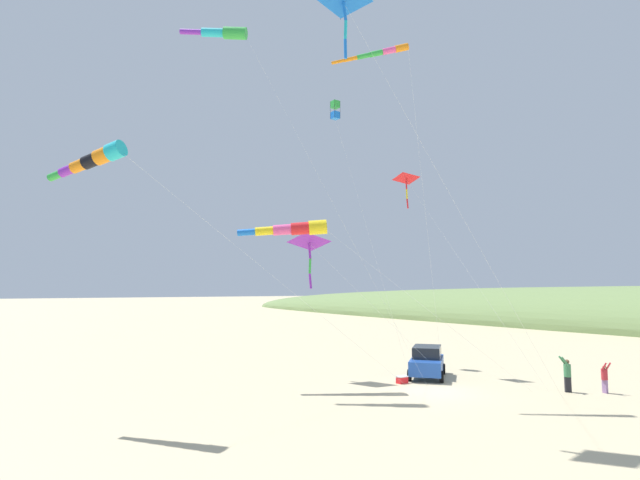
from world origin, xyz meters
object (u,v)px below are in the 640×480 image
person_child_green_jacket (605,376)px  kite_windsock_striped_overhead (381,53)px  kite_windsock_teal_far_right (223,33)px  kite_windsock_long_streamer_left (95,159)px  kite_delta_red_high_left (309,243)px  parked_car (427,361)px  person_adult_flyer (567,373)px  kite_delta_rainbow_low_near (343,2)px  kite_windsock_blue_topmost (295,229)px  kite_delta_orange_high_right (407,179)px  cooler_box (402,380)px  kite_box_white_trailing (335,110)px

person_child_green_jacket → kite_windsock_striped_overhead: 21.14m
kite_windsock_teal_far_right → kite_windsock_long_streamer_left: (7.86, 5.04, -10.24)m
person_child_green_jacket → kite_delta_red_high_left: kite_delta_red_high_left is taller
parked_car → kite_delta_red_high_left: size_ratio=0.50×
person_adult_flyer → person_child_green_jacket: 1.85m
kite_delta_rainbow_low_near → kite_windsock_teal_far_right: kite_windsock_teal_far_right is taller
person_child_green_jacket → kite_delta_rainbow_low_near: kite_delta_rainbow_low_near is taller
kite_windsock_blue_topmost → kite_delta_rainbow_low_near: bearing=74.9°
kite_windsock_striped_overhead → kite_delta_orange_high_right: 9.14m
kite_delta_rainbow_low_near → kite_windsock_blue_topmost: kite_delta_rainbow_low_near is taller
cooler_box → kite_windsock_blue_topmost: (5.49, -2.92, 8.65)m
kite_windsock_striped_overhead → kite_windsock_teal_far_right: 10.03m
kite_box_white_trailing → parked_car: bearing=90.5°
parked_car → kite_box_white_trailing: (0.08, -9.33, 18.78)m
cooler_box → kite_box_white_trailing: kite_box_white_trailing is taller
kite_windsock_striped_overhead → kite_box_white_trailing: 12.34m
kite_windsock_striped_overhead → kite_windsock_long_streamer_left: (14.15, -2.35, -7.72)m
person_adult_flyer → kite_delta_rainbow_low_near: bearing=-10.5°
person_adult_flyer → cooler_box: bearing=-51.1°
cooler_box → kite_windsock_striped_overhead: bearing=27.1°
person_adult_flyer → kite_windsock_striped_overhead: (7.93, -5.50, 17.61)m
kite_windsock_striped_overhead → cooler_box: bearing=-152.9°
kite_windsock_blue_topmost → kite_windsock_teal_far_right: bearing=-44.6°
parked_car → kite_delta_red_high_left: 10.35m
kite_delta_rainbow_low_near → kite_box_white_trailing: size_ratio=0.93×
kite_delta_orange_high_right → kite_delta_red_high_left: size_ratio=1.49×
kite_delta_rainbow_low_near → person_child_green_jacket: bearing=165.6°
cooler_box → person_adult_flyer: (-5.46, 6.76, 0.80)m
kite_delta_rainbow_low_near → kite_windsock_long_streamer_left: bearing=-30.7°
kite_windsock_teal_far_right → person_adult_flyer: bearing=137.8°
kite_windsock_teal_far_right → kite_delta_red_high_left: kite_windsock_teal_far_right is taller
kite_windsock_blue_topmost → kite_windsock_long_streamer_left: kite_windsock_long_streamer_left is taller
kite_box_white_trailing → kite_delta_rainbow_low_near: bearing=54.8°
cooler_box → kite_windsock_striped_overhead: (2.47, 1.26, 18.41)m
parked_car → kite_box_white_trailing: size_ratio=0.22×
kite_windsock_striped_overhead → kite_delta_rainbow_low_near: bearing=31.8°
kite_windsock_striped_overhead → kite_windsock_long_streamer_left: kite_windsock_striped_overhead is taller
kite_windsock_teal_far_right → kite_delta_red_high_left: bearing=165.4°
person_adult_flyer → kite_windsock_blue_topmost: 16.59m
cooler_box → person_child_green_jacket: bearing=130.4°
parked_car → person_adult_flyer: bearing=110.6°
parked_car → kite_delta_red_high_left: bearing=-34.4°
person_child_green_jacket → kite_delta_rainbow_low_near: 22.90m
parked_car → kite_delta_orange_high_right: size_ratio=0.34×
parked_car → kite_windsock_teal_far_right: size_ratio=0.21×
cooler_box → parked_car: bearing=-167.6°
kite_windsock_striped_overhead → kite_delta_orange_high_right: (-5.85, -4.04, -5.75)m
person_child_green_jacket → kite_windsock_striped_overhead: bearing=-36.0°
person_child_green_jacket → kite_box_white_trailing: bearing=-76.9°
kite_windsock_blue_topmost → kite_delta_red_high_left: size_ratio=1.40×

